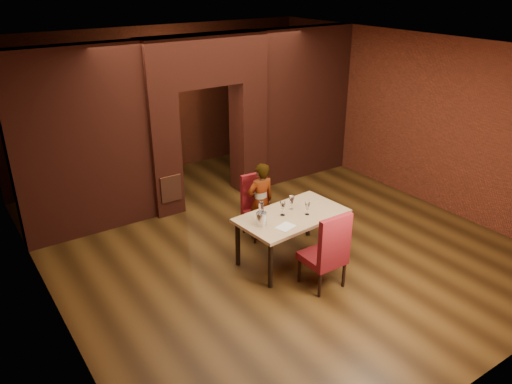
# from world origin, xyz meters

# --- Properties ---
(floor) EXTENTS (8.00, 8.00, 0.00)m
(floor) POSITION_xyz_m (0.00, 0.00, 0.00)
(floor) COLOR #422A10
(floor) RESTS_ON ground
(ceiling) EXTENTS (7.00, 8.00, 0.04)m
(ceiling) POSITION_xyz_m (0.00, 0.00, 3.20)
(ceiling) COLOR silver
(ceiling) RESTS_ON ground
(wall_back) EXTENTS (7.00, 0.04, 3.20)m
(wall_back) POSITION_xyz_m (0.00, 4.00, 1.60)
(wall_back) COLOR maroon
(wall_back) RESTS_ON ground
(wall_front) EXTENTS (7.00, 0.04, 3.20)m
(wall_front) POSITION_xyz_m (0.00, -4.00, 1.60)
(wall_front) COLOR maroon
(wall_front) RESTS_ON ground
(wall_left) EXTENTS (0.04, 8.00, 3.20)m
(wall_left) POSITION_xyz_m (-3.50, 0.00, 1.60)
(wall_left) COLOR maroon
(wall_left) RESTS_ON ground
(wall_right) EXTENTS (0.04, 8.00, 3.20)m
(wall_right) POSITION_xyz_m (3.50, 0.00, 1.60)
(wall_right) COLOR maroon
(wall_right) RESTS_ON ground
(pillar_left) EXTENTS (0.55, 0.55, 2.30)m
(pillar_left) POSITION_xyz_m (-0.95, 2.00, 1.15)
(pillar_left) COLOR maroon
(pillar_left) RESTS_ON ground
(pillar_right) EXTENTS (0.55, 0.55, 2.30)m
(pillar_right) POSITION_xyz_m (0.95, 2.00, 1.15)
(pillar_right) COLOR maroon
(pillar_right) RESTS_ON ground
(lintel) EXTENTS (2.45, 0.55, 0.90)m
(lintel) POSITION_xyz_m (0.00, 2.00, 2.75)
(lintel) COLOR maroon
(lintel) RESTS_ON ground
(wing_wall_left) EXTENTS (2.28, 0.35, 3.20)m
(wing_wall_left) POSITION_xyz_m (-2.36, 2.00, 1.60)
(wing_wall_left) COLOR maroon
(wing_wall_left) RESTS_ON ground
(wing_wall_right) EXTENTS (2.28, 0.35, 3.20)m
(wing_wall_right) POSITION_xyz_m (2.36, 2.00, 1.60)
(wing_wall_right) COLOR maroon
(wing_wall_right) RESTS_ON ground
(vent_panel) EXTENTS (0.40, 0.03, 0.50)m
(vent_panel) POSITION_xyz_m (-0.95, 1.71, 0.55)
(vent_panel) COLOR brown
(vent_panel) RESTS_ON ground
(rear_door) EXTENTS (0.90, 0.08, 2.10)m
(rear_door) POSITION_xyz_m (-0.40, 3.94, 1.05)
(rear_door) COLOR black
(rear_door) RESTS_ON ground
(rear_door_frame) EXTENTS (1.02, 0.04, 2.22)m
(rear_door_frame) POSITION_xyz_m (-0.40, 3.90, 1.05)
(rear_door_frame) COLOR black
(rear_door_frame) RESTS_ON ground
(dining_table) EXTENTS (1.76, 1.08, 0.79)m
(dining_table) POSITION_xyz_m (-0.06, -0.76, 0.40)
(dining_table) COLOR tan
(dining_table) RESTS_ON ground
(chair_far) EXTENTS (0.54, 0.54, 1.08)m
(chair_far) POSITION_xyz_m (-0.03, 0.16, 0.54)
(chair_far) COLOR maroon
(chair_far) RESTS_ON ground
(chair_near) EXTENTS (0.55, 0.55, 1.20)m
(chair_near) POSITION_xyz_m (-0.13, -1.57, 0.60)
(chair_near) COLOR maroon
(chair_near) RESTS_ON ground
(person_seated) EXTENTS (0.52, 0.36, 1.37)m
(person_seated) POSITION_xyz_m (-0.06, 0.08, 0.69)
(person_seated) COLOR white
(person_seated) RESTS_ON ground
(wine_glass_a) EXTENTS (0.09, 0.09, 0.22)m
(wine_glass_a) POSITION_xyz_m (-0.20, -0.70, 0.91)
(wine_glass_a) COLOR white
(wine_glass_a) RESTS_ON dining_table
(wine_glass_b) EXTENTS (0.09, 0.09, 0.23)m
(wine_glass_b) POSITION_xyz_m (0.04, -0.62, 0.91)
(wine_glass_b) COLOR white
(wine_glass_b) RESTS_ON dining_table
(wine_glass_c) EXTENTS (0.08, 0.08, 0.20)m
(wine_glass_c) POSITION_xyz_m (0.13, -0.90, 0.89)
(wine_glass_c) COLOR white
(wine_glass_c) RESTS_ON dining_table
(tasting_sheet) EXTENTS (0.32, 0.26, 0.00)m
(tasting_sheet) POSITION_xyz_m (-0.39, -1.03, 0.80)
(tasting_sheet) COLOR white
(tasting_sheet) RESTS_ON dining_table
(wine_bucket) EXTENTS (0.16, 0.16, 0.20)m
(wine_bucket) POSITION_xyz_m (-0.65, -0.78, 0.89)
(wine_bucket) COLOR silver
(wine_bucket) RESTS_ON dining_table
(water_bottle) EXTENTS (0.08, 0.08, 0.32)m
(water_bottle) POSITION_xyz_m (-0.58, -0.67, 0.96)
(water_bottle) COLOR white
(water_bottle) RESTS_ON dining_table
(potted_plant) EXTENTS (0.46, 0.41, 0.47)m
(potted_plant) POSITION_xyz_m (0.84, 0.17, 0.23)
(potted_plant) COLOR #275A1D
(potted_plant) RESTS_ON ground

